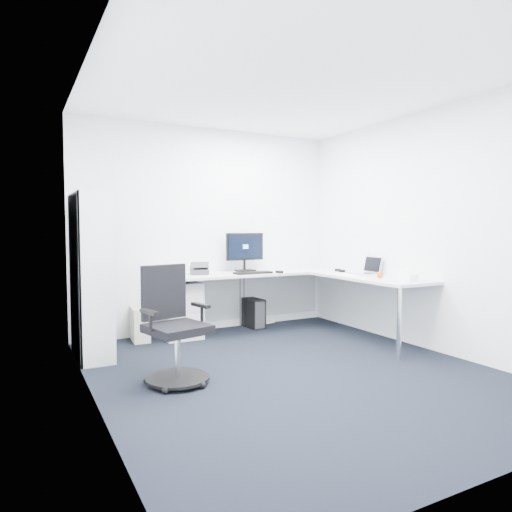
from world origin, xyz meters
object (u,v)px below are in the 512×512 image
bookshelf (91,276)px  laptop (360,265)px  monitor (245,252)px  l_desk (271,305)px  task_chair (177,325)px

bookshelf → laptop: bookshelf is taller
bookshelf → laptop: (3.16, -0.61, 0.04)m
bookshelf → monitor: size_ratio=3.11×
monitor → l_desk: bearing=-78.0°
bookshelf → laptop: 3.22m
bookshelf → task_chair: (0.54, -1.25, -0.35)m
monitor → task_chair: bearing=-134.2°
l_desk → task_chair: task_chair is taller
task_chair → monitor: 2.33m
l_desk → bookshelf: bearing=178.7°
monitor → laptop: (1.11, -1.05, -0.15)m
bookshelf → laptop: size_ratio=5.28×
l_desk → laptop: 1.25m
bookshelf → task_chair: bearing=-66.7°
monitor → laptop: 1.53m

